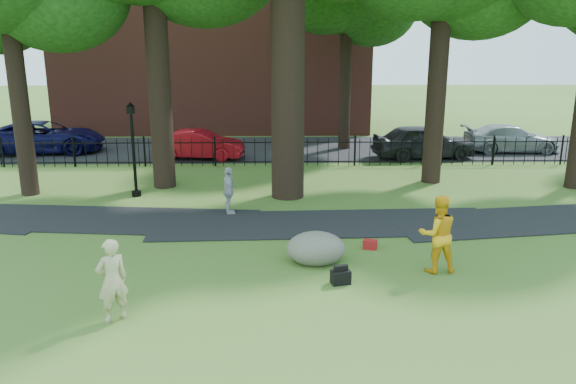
{
  "coord_description": "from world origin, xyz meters",
  "views": [
    {
      "loc": [
        -0.41,
        -11.66,
        5.12
      ],
      "look_at": [
        -0.1,
        2.0,
        1.49
      ],
      "focal_mm": 35.0,
      "sensor_mm": 36.0,
      "label": 1
    }
  ],
  "objects_px": {
    "woman": "(112,280)",
    "man": "(438,234)",
    "lamppost": "(133,151)",
    "red_sedan": "(199,144)",
    "boulder": "(316,246)"
  },
  "relations": [
    {
      "from": "lamppost",
      "to": "red_sedan",
      "type": "distance_m",
      "value": 6.64
    },
    {
      "from": "man",
      "to": "boulder",
      "type": "bearing_deg",
      "value": -15.85
    },
    {
      "from": "woman",
      "to": "man",
      "type": "xyz_separation_m",
      "value": [
        6.77,
        2.21,
        0.09
      ]
    },
    {
      "from": "lamppost",
      "to": "boulder",
      "type": "bearing_deg",
      "value": -29.75
    },
    {
      "from": "man",
      "to": "boulder",
      "type": "xyz_separation_m",
      "value": [
        -2.74,
        0.6,
        -0.5
      ]
    },
    {
      "from": "lamppost",
      "to": "man",
      "type": "bearing_deg",
      "value": -21.34
    },
    {
      "from": "lamppost",
      "to": "red_sedan",
      "type": "relative_size",
      "value": 0.8
    },
    {
      "from": "boulder",
      "to": "woman",
      "type": "bearing_deg",
      "value": -145.2
    },
    {
      "from": "man",
      "to": "lamppost",
      "type": "relative_size",
      "value": 0.56
    },
    {
      "from": "man",
      "to": "lamppost",
      "type": "height_order",
      "value": "lamppost"
    },
    {
      "from": "man",
      "to": "red_sedan",
      "type": "height_order",
      "value": "man"
    },
    {
      "from": "boulder",
      "to": "lamppost",
      "type": "relative_size",
      "value": 0.44
    },
    {
      "from": "boulder",
      "to": "red_sedan",
      "type": "distance_m",
      "value": 13.39
    },
    {
      "from": "woman",
      "to": "lamppost",
      "type": "height_order",
      "value": "lamppost"
    },
    {
      "from": "woman",
      "to": "boulder",
      "type": "xyz_separation_m",
      "value": [
        4.04,
        2.81,
        -0.4
      ]
    }
  ]
}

